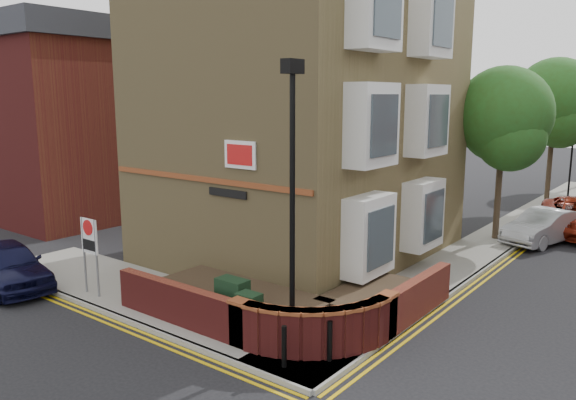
# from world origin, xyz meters

# --- Properties ---
(ground) EXTENTS (120.00, 120.00, 0.00)m
(ground) POSITION_xyz_m (0.00, 0.00, 0.00)
(ground) COLOR black
(ground) RESTS_ON ground
(pavement_corner) EXTENTS (13.00, 3.00, 0.12)m
(pavement_corner) POSITION_xyz_m (-3.50, 1.50, 0.06)
(pavement_corner) COLOR gray
(pavement_corner) RESTS_ON ground
(pavement_main) EXTENTS (2.00, 32.00, 0.12)m
(pavement_main) POSITION_xyz_m (2.00, 16.00, 0.06)
(pavement_main) COLOR gray
(pavement_main) RESTS_ON ground
(kerb_side) EXTENTS (13.00, 0.15, 0.12)m
(kerb_side) POSITION_xyz_m (-3.50, 0.00, 0.06)
(kerb_side) COLOR gray
(kerb_side) RESTS_ON ground
(kerb_main_near) EXTENTS (0.15, 32.00, 0.12)m
(kerb_main_near) POSITION_xyz_m (3.00, 16.00, 0.06)
(kerb_main_near) COLOR gray
(kerb_main_near) RESTS_ON ground
(yellow_lines_side) EXTENTS (13.00, 0.28, 0.01)m
(yellow_lines_side) POSITION_xyz_m (-3.50, -0.25, 0.01)
(yellow_lines_side) COLOR gold
(yellow_lines_side) RESTS_ON ground
(yellow_lines_main) EXTENTS (0.28, 32.00, 0.01)m
(yellow_lines_main) POSITION_xyz_m (3.25, 16.00, 0.01)
(yellow_lines_main) COLOR gold
(yellow_lines_main) RESTS_ON ground
(corner_building) EXTENTS (8.95, 10.40, 13.60)m
(corner_building) POSITION_xyz_m (-2.84, 8.00, 6.23)
(corner_building) COLOR #917C4D
(corner_building) RESTS_ON ground
(garden_wall) EXTENTS (6.80, 6.00, 1.20)m
(garden_wall) POSITION_xyz_m (0.00, 2.50, 0.00)
(garden_wall) COLOR maroon
(garden_wall) RESTS_ON ground
(lamppost) EXTENTS (0.25, 0.50, 6.30)m
(lamppost) POSITION_xyz_m (1.60, 1.20, 3.34)
(lamppost) COLOR black
(lamppost) RESTS_ON pavement_corner
(utility_cabinet_large) EXTENTS (0.80, 0.45, 1.20)m
(utility_cabinet_large) POSITION_xyz_m (-0.30, 1.30, 0.72)
(utility_cabinet_large) COLOR black
(utility_cabinet_large) RESTS_ON pavement_corner
(utility_cabinet_small) EXTENTS (0.55, 0.40, 1.10)m
(utility_cabinet_small) POSITION_xyz_m (0.50, 1.00, 0.67)
(utility_cabinet_small) COLOR black
(utility_cabinet_small) RESTS_ON pavement_corner
(bollard_near) EXTENTS (0.11, 0.11, 0.90)m
(bollard_near) POSITION_xyz_m (2.00, 0.40, 0.57)
(bollard_near) COLOR black
(bollard_near) RESTS_ON pavement_corner
(bollard_far) EXTENTS (0.11, 0.11, 0.90)m
(bollard_far) POSITION_xyz_m (2.60, 1.20, 0.57)
(bollard_far) COLOR black
(bollard_far) RESTS_ON pavement_corner
(zone_sign) EXTENTS (0.72, 0.07, 2.20)m
(zone_sign) POSITION_xyz_m (-5.00, 0.50, 1.64)
(zone_sign) COLOR slate
(zone_sign) RESTS_ON pavement_corner
(side_building) EXTENTS (6.40, 10.40, 9.00)m
(side_building) POSITION_xyz_m (-15.00, 8.00, 4.55)
(side_building) COLOR maroon
(side_building) RESTS_ON ground
(tree_near) EXTENTS (3.64, 3.65, 6.70)m
(tree_near) POSITION_xyz_m (2.00, 14.05, 4.70)
(tree_near) COLOR #382B1E
(tree_near) RESTS_ON pavement_main
(tree_mid) EXTENTS (4.03, 4.03, 7.42)m
(tree_mid) POSITION_xyz_m (2.00, 22.05, 5.20)
(tree_mid) COLOR #382B1E
(tree_mid) RESTS_ON pavement_main
(traffic_light_assembly) EXTENTS (0.20, 0.16, 4.20)m
(traffic_light_assembly) POSITION_xyz_m (2.40, 25.00, 2.78)
(traffic_light_assembly) COLOR black
(traffic_light_assembly) RESTS_ON pavement_main
(navy_hatchback) EXTENTS (4.29, 2.26, 1.39)m
(navy_hatchback) POSITION_xyz_m (-7.80, -0.50, 0.70)
(navy_hatchback) COLOR black
(navy_hatchback) RESTS_ON ground
(silver_car_near) EXTENTS (2.46, 4.23, 1.32)m
(silver_car_near) POSITION_xyz_m (3.60, 14.80, 0.66)
(silver_car_near) COLOR #AFB2B8
(silver_car_near) RESTS_ON ground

